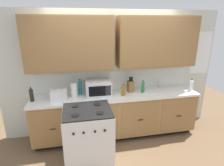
# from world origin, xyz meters

# --- Properties ---
(ground_plane) EXTENTS (8.00, 8.00, 0.00)m
(ground_plane) POSITION_xyz_m (0.00, 0.00, 0.00)
(ground_plane) COLOR brown
(wall_unit) EXTENTS (4.39, 0.40, 2.47)m
(wall_unit) POSITION_xyz_m (0.00, 0.50, 1.65)
(wall_unit) COLOR silver
(wall_unit) RESTS_ON ground_plane
(counter_run) EXTENTS (3.22, 0.64, 0.90)m
(counter_run) POSITION_xyz_m (0.00, 0.30, 0.46)
(counter_run) COLOR black
(counter_run) RESTS_ON ground_plane
(stove_range) EXTENTS (0.76, 0.68, 0.95)m
(stove_range) POSITION_xyz_m (-0.61, -0.33, 0.47)
(stove_range) COLOR white
(stove_range) RESTS_ON ground_plane
(microwave) EXTENTS (0.48, 0.37, 0.28)m
(microwave) POSITION_xyz_m (-0.35, 0.36, 1.04)
(microwave) COLOR white
(microwave) RESTS_ON counter_run
(toaster) EXTENTS (0.28, 0.18, 0.19)m
(toaster) POSITION_xyz_m (-1.07, 0.22, 1.00)
(toaster) COLOR white
(toaster) RESTS_ON counter_run
(knife_block) EXTENTS (0.11, 0.14, 0.31)m
(knife_block) POSITION_xyz_m (0.31, 0.41, 1.02)
(knife_block) COLOR olive
(knife_block) RESTS_ON counter_run
(sink_faucet) EXTENTS (0.02, 0.02, 0.20)m
(sink_faucet) POSITION_xyz_m (0.97, 0.51, 1.00)
(sink_faucet) COLOR #B2B5BA
(sink_faucet) RESTS_ON counter_run
(paper_towel_roll) EXTENTS (0.12, 0.12, 0.26)m
(paper_towel_roll) POSITION_xyz_m (-0.80, 0.34, 1.03)
(paper_towel_roll) COLOR white
(paper_towel_roll) RESTS_ON counter_run
(bottle_green) EXTENTS (0.06, 0.06, 0.25)m
(bottle_green) POSITION_xyz_m (0.54, 0.32, 1.03)
(bottle_green) COLOR #237A38
(bottle_green) RESTS_ON counter_run
(bottle_amber) EXTENTS (0.07, 0.07, 0.23)m
(bottle_amber) POSITION_xyz_m (0.11, 0.21, 1.02)
(bottle_amber) COLOR #9E6619
(bottle_amber) RESTS_ON counter_run
(bottle_teal) EXTENTS (0.07, 0.07, 0.32)m
(bottle_teal) POSITION_xyz_m (-0.68, 0.44, 1.06)
(bottle_teal) COLOR #1E707A
(bottle_teal) RESTS_ON counter_run
(bottle_clear) EXTENTS (0.08, 0.08, 0.25)m
(bottle_clear) POSITION_xyz_m (1.54, 0.21, 1.03)
(bottle_clear) COLOR silver
(bottle_clear) RESTS_ON counter_run
(bottle_dark) EXTENTS (0.07, 0.07, 0.27)m
(bottle_dark) POSITION_xyz_m (-1.54, 0.29, 1.03)
(bottle_dark) COLOR black
(bottle_dark) RESTS_ON counter_run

